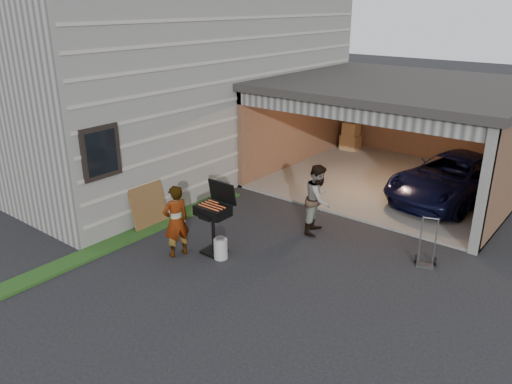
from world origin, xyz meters
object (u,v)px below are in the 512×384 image
Objects in this scene: bbq_grill at (214,213)px; propane_tank at (221,249)px; hand_truck at (426,256)px; man at (318,199)px; minivan at (453,180)px; woman at (176,221)px; plywood_panel at (148,205)px.

bbq_grill is 3.53× the size of propane_tank.
bbq_grill is 4.30m from hand_truck.
minivan is at bearing -39.01° from man.
bbq_grill reaches higher than propane_tank.
bbq_grill is (0.51, 0.57, 0.13)m from woman.
minivan is 6.59m from bbq_grill.
propane_tank is (-0.85, -2.29, -0.58)m from man.
minivan is 6.60m from propane_tank.
plywood_panel is at bearing -93.34° from woman.
woman is (-3.38, -6.50, 0.18)m from minivan.
woman is at bearing 134.93° from man.
man is at bearing 62.49° from bbq_grill.
woman is at bearing -106.02° from minivan.
man is at bearing -103.39° from minivan.
hand_truck is (3.35, 2.33, -0.02)m from propane_tank.
hand_truck is at bearing -103.33° from man.
minivan is 4.15m from man.
plywood_panel is (-3.20, -2.16, -0.27)m from man.
bbq_grill is at bearing 138.35° from man.
propane_tank is at bearing -164.62° from hand_truck.
hand_truck is at bearing 31.24° from bbq_grill.
woman is 5.01m from hand_truck.
woman is 1.44× the size of plywood_panel.
minivan is at bearing 169.36° from woman.
man is 1.06× the size of bbq_grill.
bbq_grill is 1.42× the size of plywood_panel.
hand_truck is (3.63, 2.20, -0.70)m from bbq_grill.
woman is 0.78m from bbq_grill.
plywood_panel is at bearing 179.97° from bbq_grill.
man reaches higher than bbq_grill.
bbq_grill is (-1.13, -2.16, 0.10)m from man.
woman reaches higher than hand_truck.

